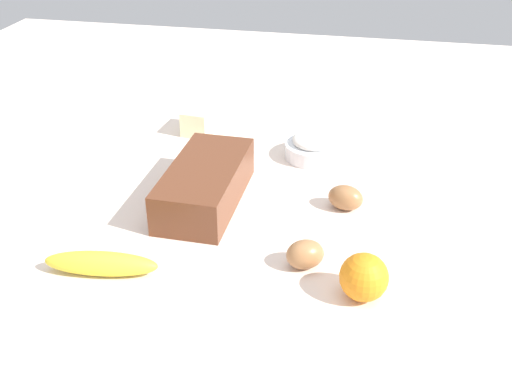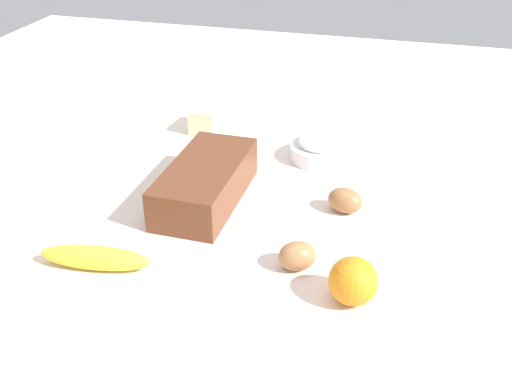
{
  "view_description": "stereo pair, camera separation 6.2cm",
  "coord_description": "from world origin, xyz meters",
  "px_view_note": "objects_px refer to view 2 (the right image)",
  "views": [
    {
      "loc": [
        1.0,
        0.21,
        0.62
      ],
      "look_at": [
        0.0,
        0.0,
        0.04
      ],
      "focal_mm": 42.12,
      "sensor_mm": 36.0,
      "label": 1
    },
    {
      "loc": [
        0.98,
        0.27,
        0.62
      ],
      "look_at": [
        0.0,
        0.0,
        0.04
      ],
      "focal_mm": 42.12,
      "sensor_mm": 36.0,
      "label": 2
    }
  ],
  "objects_px": {
    "loaf_pan": "(205,182)",
    "butter_block": "(208,119)",
    "egg_near_butter": "(345,200)",
    "orange_fruit": "(353,281)",
    "egg_beside_bowl": "(297,256)",
    "banana": "(95,258)",
    "flour_bowl": "(318,148)"
  },
  "relations": [
    {
      "from": "banana",
      "to": "egg_near_butter",
      "type": "relative_size",
      "value": 2.78
    },
    {
      "from": "loaf_pan",
      "to": "orange_fruit",
      "type": "relative_size",
      "value": 3.7
    },
    {
      "from": "loaf_pan",
      "to": "banana",
      "type": "height_order",
      "value": "loaf_pan"
    },
    {
      "from": "loaf_pan",
      "to": "orange_fruit",
      "type": "xyz_separation_m",
      "value": [
        0.23,
        0.32,
        -0.0
      ]
    },
    {
      "from": "egg_near_butter",
      "to": "egg_beside_bowl",
      "type": "xyz_separation_m",
      "value": [
        0.2,
        -0.05,
        0.0
      ]
    },
    {
      "from": "loaf_pan",
      "to": "orange_fruit",
      "type": "distance_m",
      "value": 0.39
    },
    {
      "from": "orange_fruit",
      "to": "butter_block",
      "type": "relative_size",
      "value": 0.85
    },
    {
      "from": "flour_bowl",
      "to": "egg_near_butter",
      "type": "bearing_deg",
      "value": 23.17
    },
    {
      "from": "egg_beside_bowl",
      "to": "loaf_pan",
      "type": "bearing_deg",
      "value": -127.64
    },
    {
      "from": "flour_bowl",
      "to": "orange_fruit",
      "type": "height_order",
      "value": "orange_fruit"
    },
    {
      "from": "butter_block",
      "to": "banana",
      "type": "bearing_deg",
      "value": 0.02
    },
    {
      "from": "orange_fruit",
      "to": "egg_near_butter",
      "type": "distance_m",
      "value": 0.26
    },
    {
      "from": "loaf_pan",
      "to": "butter_block",
      "type": "height_order",
      "value": "loaf_pan"
    },
    {
      "from": "butter_block",
      "to": "loaf_pan",
      "type": "bearing_deg",
      "value": 18.52
    },
    {
      "from": "banana",
      "to": "flour_bowl",
      "type": "bearing_deg",
      "value": 149.36
    },
    {
      "from": "flour_bowl",
      "to": "banana",
      "type": "distance_m",
      "value": 0.57
    },
    {
      "from": "orange_fruit",
      "to": "banana",
      "type": "bearing_deg",
      "value": -86.25
    },
    {
      "from": "butter_block",
      "to": "egg_beside_bowl",
      "type": "distance_m",
      "value": 0.58
    },
    {
      "from": "flour_bowl",
      "to": "egg_near_butter",
      "type": "relative_size",
      "value": 1.85
    },
    {
      "from": "banana",
      "to": "butter_block",
      "type": "xyz_separation_m",
      "value": [
        -0.57,
        -0.0,
        0.01
      ]
    },
    {
      "from": "egg_near_butter",
      "to": "flour_bowl",
      "type": "bearing_deg",
      "value": -156.83
    },
    {
      "from": "egg_near_butter",
      "to": "egg_beside_bowl",
      "type": "relative_size",
      "value": 1.06
    },
    {
      "from": "banana",
      "to": "egg_near_butter",
      "type": "distance_m",
      "value": 0.47
    },
    {
      "from": "loaf_pan",
      "to": "orange_fruit",
      "type": "bearing_deg",
      "value": 55.68
    },
    {
      "from": "loaf_pan",
      "to": "flour_bowl",
      "type": "distance_m",
      "value": 0.3
    },
    {
      "from": "loaf_pan",
      "to": "egg_near_butter",
      "type": "xyz_separation_m",
      "value": [
        -0.03,
        0.27,
        -0.02
      ]
    },
    {
      "from": "butter_block",
      "to": "egg_near_butter",
      "type": "bearing_deg",
      "value": 52.77
    },
    {
      "from": "banana",
      "to": "butter_block",
      "type": "bearing_deg",
      "value": -179.98
    },
    {
      "from": "loaf_pan",
      "to": "egg_beside_bowl",
      "type": "bearing_deg",
      "value": 53.64
    },
    {
      "from": "egg_beside_bowl",
      "to": "banana",
      "type": "bearing_deg",
      "value": -75.18
    },
    {
      "from": "orange_fruit",
      "to": "egg_near_butter",
      "type": "relative_size",
      "value": 1.12
    },
    {
      "from": "flour_bowl",
      "to": "butter_block",
      "type": "bearing_deg",
      "value": -105.81
    }
  ]
}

